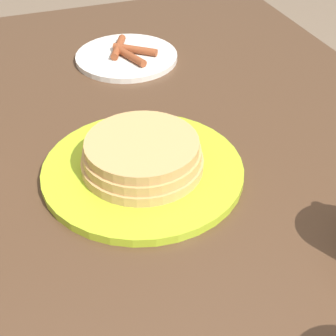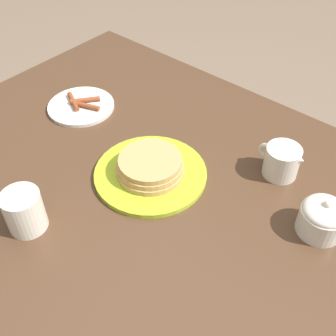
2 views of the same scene
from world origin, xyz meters
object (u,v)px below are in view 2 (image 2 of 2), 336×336
coffee_mug (23,210)px  creamer_pitcher (282,161)px  sugar_bowl (323,217)px  pancake_plate (152,168)px  side_plate_bacon (81,106)px

coffee_mug → creamer_pitcher: bearing=-124.1°
creamer_pitcher → coffee_mug: bearing=55.9°
coffee_mug → sugar_bowl: (-0.48, -0.39, -0.01)m
pancake_plate → sugar_bowl: 0.39m
side_plate_bacon → coffee_mug: bearing=123.7°
pancake_plate → coffee_mug: 0.30m
coffee_mug → sugar_bowl: coffee_mug is taller
coffee_mug → creamer_pitcher: size_ratio=0.96×
pancake_plate → side_plate_bacon: 0.35m
side_plate_bacon → sugar_bowl: sugar_bowl is taller
creamer_pitcher → sugar_bowl: sugar_bowl is taller
coffee_mug → sugar_bowl: 0.62m
side_plate_bacon → sugar_bowl: (-0.72, -0.03, 0.03)m
pancake_plate → creamer_pitcher: size_ratio=2.26×
side_plate_bacon → creamer_pitcher: bearing=-167.0°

